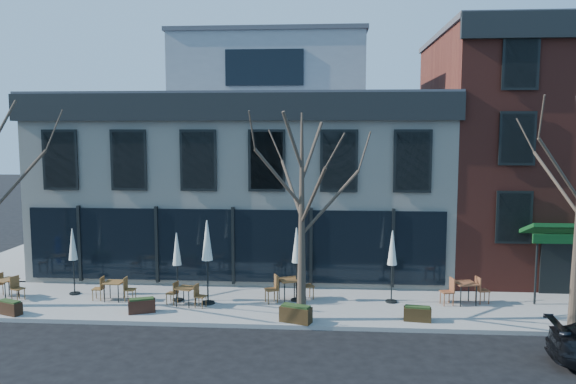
{
  "coord_description": "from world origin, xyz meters",
  "views": [
    {
      "loc": [
        3.9,
        -22.53,
        6.57
      ],
      "look_at": [
        2.11,
        2.0,
        3.91
      ],
      "focal_mm": 35.0,
      "sensor_mm": 36.0,
      "label": 1
    }
  ],
  "objects": [
    {
      "name": "ground",
      "position": [
        0.0,
        0.0,
        0.0
      ],
      "size": [
        120.0,
        120.0,
        0.0
      ],
      "primitive_type": "plane",
      "color": "black",
      "rests_on": "ground"
    },
    {
      "name": "sidewalk_front",
      "position": [
        3.25,
        -2.15,
        0.07
      ],
      "size": [
        33.5,
        4.7,
        0.15
      ],
      "primitive_type": "cube",
      "color": "gray",
      "rests_on": "ground"
    },
    {
      "name": "sidewalk_side",
      "position": [
        -11.25,
        6.0,
        0.07
      ],
      "size": [
        4.5,
        12.0,
        0.15
      ],
      "primitive_type": "cube",
      "color": "gray",
      "rests_on": "ground"
    },
    {
      "name": "corner_building",
      "position": [
        0.07,
        5.07,
        4.72
      ],
      "size": [
        18.39,
        10.39,
        11.1
      ],
      "color": "silver",
      "rests_on": "ground"
    },
    {
      "name": "red_brick_building",
      "position": [
        13.0,
        4.98,
        5.64
      ],
      "size": [
        8.2,
        11.78,
        11.18
      ],
      "color": "maroon",
      "rests_on": "ground"
    },
    {
      "name": "tree_mid",
      "position": [
        3.01,
        -3.9,
        3.79
      ],
      "size": [
        3.5,
        3.55,
        7.04
      ],
      "color": "#382B21",
      "rests_on": "sidewalk_front"
    },
    {
      "name": "cafe_set_0",
      "position": [
        -8.5,
        -2.21,
        0.62
      ],
      "size": [
        1.75,
        1.1,
        0.91
      ],
      "color": "brown",
      "rests_on": "sidewalk_front"
    },
    {
      "name": "cafe_set_1",
      "position": [
        -4.24,
        -2.22,
        0.61
      ],
      "size": [
        1.69,
        0.69,
        0.89
      ],
      "color": "brown",
      "rests_on": "sidewalk_front"
    },
    {
      "name": "cafe_set_2",
      "position": [
        -1.33,
        -2.67,
        0.58
      ],
      "size": [
        1.65,
        0.82,
        0.85
      ],
      "color": "brown",
      "rests_on": "sidewalk_front"
    },
    {
      "name": "cafe_set_3",
      "position": [
        2.44,
        -1.77,
        0.68
      ],
      "size": [
        1.98,
        1.24,
        1.03
      ],
      "color": "brown",
      "rests_on": "sidewalk_front"
    },
    {
      "name": "cafe_set_5",
      "position": [
        9.0,
        -1.71,
        0.66
      ],
      "size": [
        1.95,
        0.91,
        1.0
      ],
      "color": "brown",
      "rests_on": "sidewalk_front"
    },
    {
      "name": "umbrella_0",
      "position": [
        -6.12,
        -1.53,
        2.01
      ],
      "size": [
        0.42,
        0.42,
        2.63
      ],
      "color": "black",
      "rests_on": "sidewalk_front"
    },
    {
      "name": "umbrella_1",
      "position": [
        -1.81,
        -2.07,
        2.0
      ],
      "size": [
        0.42,
        0.42,
        2.62
      ],
      "color": "black",
      "rests_on": "sidewalk_front"
    },
    {
      "name": "umbrella_2",
      "position": [
        -0.58,
        -2.37,
        2.38
      ],
      "size": [
        0.51,
        0.51,
        3.16
      ],
      "color": "black",
      "rests_on": "sidewalk_front"
    },
    {
      "name": "umbrella_3",
      "position": [
        2.71,
        -1.76,
        2.14
      ],
      "size": [
        0.45,
        0.45,
        2.82
      ],
      "color": "black",
      "rests_on": "sidewalk_front"
    },
    {
      "name": "umbrella_4",
      "position": [
        6.29,
        -1.69,
        2.08
      ],
      "size": [
        0.44,
        0.44,
        2.74
      ],
      "color": "black",
      "rests_on": "sidewalk_front"
    },
    {
      "name": "planter_0",
      "position": [
        -7.28,
        -4.1,
        0.4
      ],
      "size": [
        0.97,
        0.66,
        0.5
      ],
      "color": "black",
      "rests_on": "sidewalk_front"
    },
    {
      "name": "planter_1",
      "position": [
        -2.71,
        -3.57,
        0.41
      ],
      "size": [
        1.01,
        0.68,
        0.52
      ],
      "color": "#321910",
      "rests_on": "sidewalk_front"
    },
    {
      "name": "planter_2",
      "position": [
        2.82,
        -4.19,
        0.45
      ],
      "size": [
        1.15,
        0.77,
        0.6
      ],
      "color": "#322310",
      "rests_on": "sidewalk_front"
    },
    {
      "name": "planter_3",
      "position": [
        6.94,
        -3.75,
        0.41
      ],
      "size": [
        0.96,
        0.49,
        0.51
      ],
      "color": "black",
      "rests_on": "sidewalk_front"
    }
  ]
}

